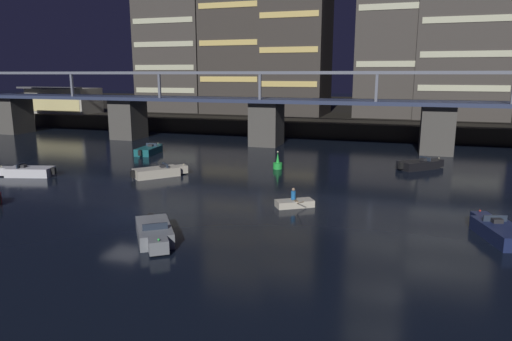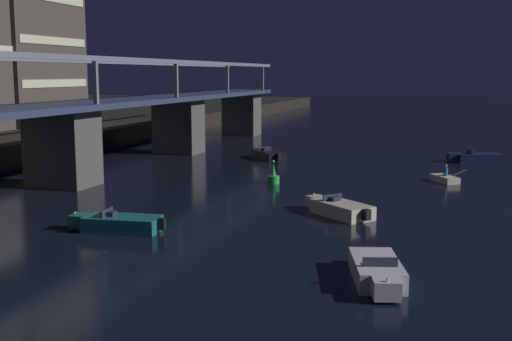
# 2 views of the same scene
# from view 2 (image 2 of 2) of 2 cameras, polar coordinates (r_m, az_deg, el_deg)

# --- Properties ---
(river_bridge) EXTENTS (88.15, 6.40, 9.38)m
(river_bridge) POSITION_cam_2_polar(r_m,az_deg,el_deg) (48.30, -16.93, 3.42)
(river_bridge) COLOR #4C4944
(river_bridge) RESTS_ON ground
(tower_east_low) EXTENTS (13.57, 8.27, 24.76)m
(tower_east_low) POSITION_cam_2_polar(r_m,az_deg,el_deg) (80.93, -20.12, 12.60)
(tower_east_low) COLOR #423D38
(tower_east_low) RESTS_ON far_riverbank
(speedboat_near_center) EXTENTS (4.21, 4.54, 1.16)m
(speedboat_near_center) POSITION_cam_2_polar(r_m,az_deg,el_deg) (37.27, 7.44, -3.39)
(speedboat_near_center) COLOR beige
(speedboat_near_center) RESTS_ON ground
(speedboat_near_right) EXTENTS (5.19, 2.75, 1.16)m
(speedboat_near_right) POSITION_cam_2_polar(r_m,az_deg,el_deg) (25.93, 10.78, -8.84)
(speedboat_near_right) COLOR silver
(speedboat_near_right) RESTS_ON ground
(speedboat_mid_center) EXTENTS (4.50, 4.26, 1.16)m
(speedboat_mid_center) POSITION_cam_2_polar(r_m,az_deg,el_deg) (61.30, 1.05, 1.41)
(speedboat_mid_center) COLOR black
(speedboat_mid_center) RESTS_ON ground
(speedboat_mid_right) EXTENTS (2.19, 5.23, 1.16)m
(speedboat_mid_right) POSITION_cam_2_polar(r_m,az_deg,el_deg) (34.09, -12.20, -4.65)
(speedboat_mid_right) COLOR #196066
(speedboat_mid_right) RESTS_ON ground
(speedboat_far_left) EXTENTS (2.89, 5.15, 1.16)m
(speedboat_far_left) POSITION_cam_2_polar(r_m,az_deg,el_deg) (62.69, 19.08, 1.10)
(speedboat_far_left) COLOR #19234C
(speedboat_far_left) RESTS_ON ground
(channel_buoy) EXTENTS (0.90, 0.90, 1.76)m
(channel_buoy) POSITION_cam_2_polar(r_m,az_deg,el_deg) (47.61, 1.56, -0.61)
(channel_buoy) COLOR green
(channel_buoy) RESTS_ON ground
(dinghy_with_paddler) EXTENTS (2.79, 2.70, 1.36)m
(dinghy_with_paddler) POSITION_cam_2_polar(r_m,az_deg,el_deg) (50.42, 16.51, -0.68)
(dinghy_with_paddler) COLOR beige
(dinghy_with_paddler) RESTS_ON ground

